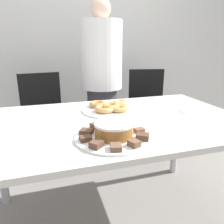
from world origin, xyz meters
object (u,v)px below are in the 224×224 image
object	(u,v)px
person_standing	(102,84)
frosted_cake	(114,129)
office_chair_right	(148,113)
plate_cake	(114,137)
office_chair_left	(45,123)
plate_donuts	(111,110)
napkin	(190,111)

from	to	relation	value
person_standing	frosted_cake	distance (m)	1.11
frosted_cake	person_standing	bearing A→B (deg)	78.51
office_chair_right	plate_cake	distance (m)	1.47
frosted_cake	plate_cake	bearing A→B (deg)	0.00
plate_cake	frosted_cake	bearing A→B (deg)	180.00
office_chair_left	plate_donuts	xyz separation A→B (m)	(0.45, -0.76, 0.31)
plate_cake	frosted_cake	xyz separation A→B (m)	(-0.00, 0.00, 0.04)
person_standing	office_chair_left	world-z (taller)	person_standing
person_standing	napkin	distance (m)	0.91
person_standing	frosted_cake	xyz separation A→B (m)	(-0.22, -1.09, -0.03)
plate_donuts	frosted_cake	bearing A→B (deg)	-104.99
person_standing	plate_donuts	distance (m)	0.66
office_chair_left	frosted_cake	size ratio (longest dim) A/B	4.91
person_standing	plate_cake	distance (m)	1.11
office_chair_left	frosted_cake	bearing A→B (deg)	-81.82
office_chair_right	plate_donuts	bearing A→B (deg)	-119.15
office_chair_left	plate_donuts	bearing A→B (deg)	-66.63
office_chair_left	plate_cake	xyz separation A→B (m)	(0.33, -1.20, 0.31)
frosted_cake	napkin	world-z (taller)	frosted_cake
plate_donuts	frosted_cake	xyz separation A→B (m)	(-0.12, -0.44, 0.04)
office_chair_right	plate_cake	bearing A→B (deg)	-111.09
person_standing	plate_cake	size ratio (longest dim) A/B	4.20
plate_cake	office_chair_left	bearing A→B (deg)	105.44
plate_donuts	person_standing	bearing A→B (deg)	80.94
person_standing	napkin	xyz separation A→B (m)	(0.40, -0.82, -0.07)
plate_donuts	frosted_cake	distance (m)	0.46
plate_donuts	plate_cake	bearing A→B (deg)	-104.99
office_chair_left	napkin	size ratio (longest dim) A/B	6.21
frosted_cake	napkin	bearing A→B (deg)	23.77
office_chair_right	frosted_cake	size ratio (longest dim) A/B	4.91
office_chair_left	plate_cake	distance (m)	1.29
office_chair_left	office_chair_right	size ratio (longest dim) A/B	1.00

